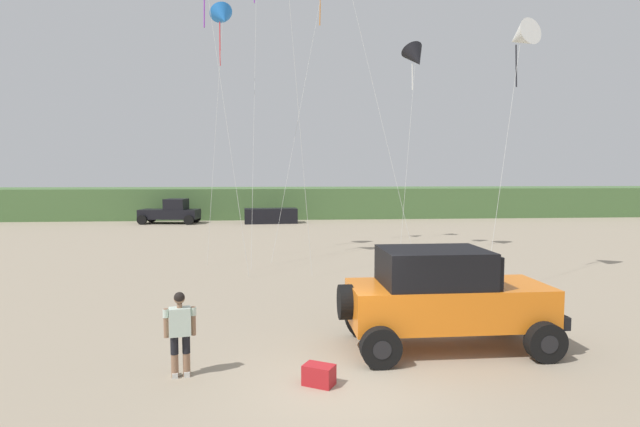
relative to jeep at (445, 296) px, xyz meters
The scene contains 10 objects.
ground_plane 3.36m from the jeep, 140.28° to the right, with size 220.00×220.00×0.00m, color gray.
dune_ridge 37.00m from the jeep, 88.71° to the left, with size 90.00×8.28×2.68m, color #4C703D.
jeep is the anchor object (origin of this frame).
person_watching 5.74m from the jeep, 168.51° to the right, with size 0.61×0.37×1.67m.
cooler_box 3.61m from the jeep, 149.45° to the right, with size 0.56×0.36×0.38m, color #B21E23.
distant_pickup 32.85m from the jeep, 111.67° to the left, with size 4.79×2.86×1.98m.
distant_sedan 30.37m from the jeep, 97.91° to the left, with size 4.20×1.70×1.20m, color black.
kite_red_delta 16.27m from the jeep, 77.47° to the left, with size 2.24×4.18×10.37m.
kite_purple_stunt 18.25m from the jeep, 114.06° to the left, with size 1.41×3.65×12.06m.
kite_green_box 11.90m from the jeep, 54.69° to the left, with size 2.97×3.55×9.53m.
Camera 1 is at (-1.35, -8.89, 3.91)m, focal length 28.47 mm.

